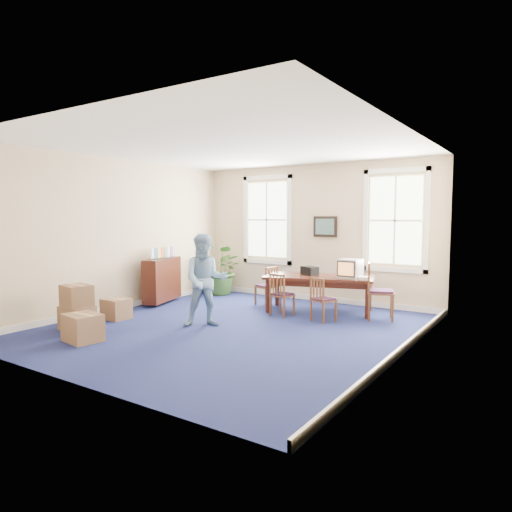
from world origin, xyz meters
The scene contains 25 objects.
floor centered at (0.00, 0.00, 0.00)m, with size 6.50×6.50×0.00m, color navy.
ceiling centered at (0.00, 0.00, 3.20)m, with size 6.50×6.50×0.00m, color white.
wall_back centered at (0.00, 3.25, 1.60)m, with size 6.50×6.50×0.00m, color #CDB28E.
wall_front centered at (0.00, -3.25, 1.60)m, with size 6.50×6.50×0.00m, color #CDB28E.
wall_left centered at (-3.00, 0.00, 1.60)m, with size 6.50×6.50×0.00m, color #CDB28E.
wall_right centered at (3.00, 0.00, 1.60)m, with size 6.50×6.50×0.00m, color #CDB28E.
baseboard_back centered at (0.00, 3.22, 0.06)m, with size 6.00×0.04×0.12m, color white.
baseboard_left centered at (-2.97, 0.00, 0.06)m, with size 0.04×6.50×0.12m, color white.
baseboard_right centered at (2.97, 0.00, 0.06)m, with size 0.04×6.50×0.12m, color white.
window_left centered at (-1.30, 3.23, 1.90)m, with size 1.40×0.12×2.20m, color white, non-canonical shape.
window_right centered at (1.90, 3.23, 1.90)m, with size 1.40×0.12×2.20m, color white, non-canonical shape.
wall_picture centered at (0.30, 3.20, 1.75)m, with size 0.58×0.06×0.48m, color black, non-canonical shape.
conference_table centered at (0.68, 2.11, 0.38)m, with size 2.21×1.00×0.75m, color #3E180F, non-canonical shape.
crt_tv centered at (1.34, 2.16, 0.94)m, with size 0.42×0.46×0.38m, color #B7B7BC, non-canonical shape.
game_console centered at (1.64, 2.11, 0.78)m, with size 0.17×0.22×0.05m, color white.
equipment_bag centered at (0.43, 2.16, 0.84)m, with size 0.35×0.23×0.18m, color black.
chair_near_left centered at (0.23, 1.36, 0.43)m, with size 0.39×0.39×0.86m, color brown, non-canonical shape.
chair_near_right centered at (1.13, 1.36, 0.42)m, with size 0.38×0.38×0.84m, color brown, non-canonical shape.
chair_end_left centered at (-0.62, 2.11, 0.44)m, with size 0.39×0.39×0.87m, color brown, non-canonical shape.
chair_end_right centered at (1.99, 2.11, 0.55)m, with size 0.49×0.49×1.10m, color brown, non-canonical shape.
man centered at (-0.48, -0.18, 0.84)m, with size 0.82×0.63×1.68m, color #7BA4C8.
credenza centered at (-2.71, 0.97, 0.48)m, with size 0.35×1.23×0.97m, color #3E180F.
brochure_rack centered at (-2.70, 0.97, 1.10)m, with size 0.11×0.61×0.27m, color #99999E, non-canonical shape.
potted_plant centered at (-2.29, 2.66, 0.64)m, with size 1.15×1.00×1.28m, color #2E5521.
cardboard_boxes centered at (-2.00, -1.51, 0.42)m, with size 1.46×1.46×0.83m, color #876042, non-canonical shape.
Camera 1 is at (4.76, -6.47, 1.99)m, focal length 32.00 mm.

